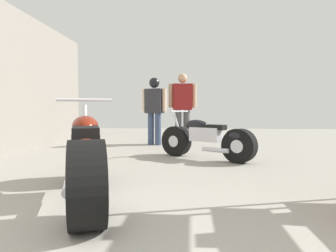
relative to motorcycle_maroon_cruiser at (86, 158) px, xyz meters
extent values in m
plane|color=#9E998E|center=(0.58, 1.57, -0.40)|extent=(18.35, 18.35, 0.00)
cylinder|color=black|center=(-0.26, 0.72, -0.08)|extent=(0.46, 0.69, 0.65)
cylinder|color=silver|center=(-0.26, 0.72, -0.08)|extent=(0.34, 0.32, 0.25)
cylinder|color=black|center=(0.24, -0.65, -0.08)|extent=(0.46, 0.69, 0.65)
cylinder|color=silver|center=(0.24, -0.65, -0.08)|extent=(0.34, 0.32, 0.25)
cube|color=silver|center=(-0.01, 0.04, 0.10)|extent=(0.45, 0.69, 0.28)
ellipsoid|color=maroon|center=(-0.09, 0.25, 0.28)|extent=(0.43, 0.58, 0.22)
cube|color=black|center=(0.05, -0.13, 0.25)|extent=(0.38, 0.53, 0.10)
ellipsoid|color=maroon|center=(0.22, -0.60, 0.12)|extent=(0.40, 0.51, 0.24)
cylinder|color=silver|center=(-0.25, 0.69, 0.22)|extent=(0.14, 0.26, 0.59)
cylinder|color=silver|center=(-0.24, 0.65, 0.57)|extent=(0.60, 0.25, 0.04)
cylinder|color=silver|center=(-0.04, -0.30, -0.18)|extent=(0.28, 0.55, 0.09)
cylinder|color=black|center=(0.72, 2.79, -0.13)|extent=(0.57, 0.46, 0.55)
cylinder|color=silver|center=(0.72, 2.79, -0.13)|extent=(0.29, 0.29, 0.21)
cylinder|color=black|center=(1.76, 2.10, -0.13)|extent=(0.57, 0.46, 0.55)
cylinder|color=silver|center=(1.76, 2.10, -0.13)|extent=(0.29, 0.29, 0.21)
cube|color=silver|center=(1.24, 2.45, 0.03)|extent=(0.57, 0.47, 0.24)
ellipsoid|color=black|center=(1.08, 2.55, 0.18)|extent=(0.50, 0.43, 0.19)
cube|color=black|center=(1.37, 2.36, 0.16)|extent=(0.45, 0.38, 0.09)
ellipsoid|color=black|center=(1.73, 2.13, 0.05)|extent=(0.44, 0.39, 0.21)
cylinder|color=silver|center=(0.75, 2.77, 0.13)|extent=(0.20, 0.16, 0.50)
cylinder|color=silver|center=(0.78, 2.75, 0.42)|extent=(0.32, 0.46, 0.03)
cylinder|color=silver|center=(1.39, 2.20, -0.21)|extent=(0.44, 0.32, 0.08)
cylinder|color=#4C4C4C|center=(0.89, 4.79, 0.02)|extent=(0.18, 0.18, 0.85)
cylinder|color=#4C4C4C|center=(0.68, 4.77, 0.02)|extent=(0.18, 0.18, 0.85)
cube|color=maroon|center=(0.78, 4.78, 0.77)|extent=(0.49, 0.29, 0.65)
cylinder|color=tan|center=(1.07, 4.80, 0.80)|extent=(0.13, 0.13, 0.60)
cylinder|color=tan|center=(0.49, 4.75, 0.80)|extent=(0.13, 0.13, 0.60)
sphere|color=tan|center=(0.78, 4.78, 1.24)|extent=(0.23, 0.23, 0.23)
cylinder|color=#384766|center=(0.20, 4.42, -0.02)|extent=(0.19, 0.19, 0.77)
cylinder|color=#384766|center=(0.02, 4.48, -0.02)|extent=(0.19, 0.19, 0.77)
cube|color=#2D2D33|center=(0.11, 4.45, 0.66)|extent=(0.48, 0.35, 0.59)
cylinder|color=beige|center=(0.36, 4.37, 0.69)|extent=(0.13, 0.13, 0.54)
cylinder|color=beige|center=(-0.14, 4.53, 0.69)|extent=(0.13, 0.13, 0.54)
sphere|color=black|center=(0.11, 4.45, 1.08)|extent=(0.21, 0.21, 0.21)
sphere|color=black|center=(0.11, 4.45, 1.10)|extent=(0.25, 0.25, 0.25)
camera|label=1|loc=(0.98, -2.70, 0.46)|focal=31.76mm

